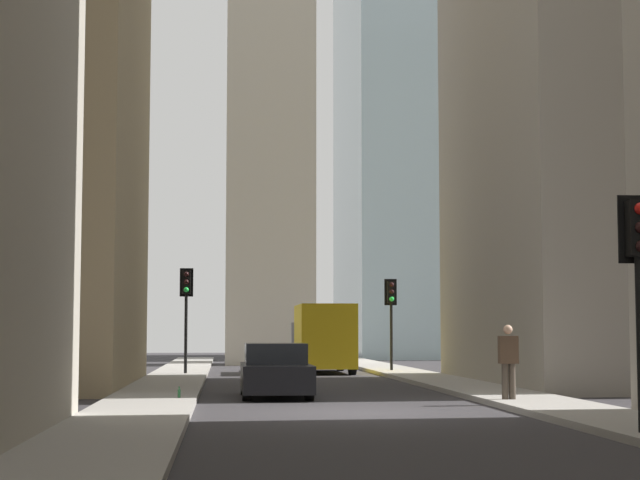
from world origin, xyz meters
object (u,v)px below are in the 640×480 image
at_px(sedan_black, 276,372).
at_px(traffic_light_foreground, 638,257).
at_px(traffic_light_far_junction, 186,296).
at_px(delivery_truck, 323,338).
at_px(discarded_bottle, 179,393).
at_px(traffic_light_midblock, 391,303).
at_px(pedestrian, 508,359).

xyz_separation_m(sedan_black, traffic_light_foreground, (-11.98, -5.20, 2.24)).
distance_m(sedan_black, traffic_light_far_junction, 13.93).
bearing_deg(traffic_light_foreground, delivery_truck, 4.70).
distance_m(traffic_light_far_junction, discarded_bottle, 15.95).
relative_size(traffic_light_far_junction, discarded_bottle, 14.98).
height_order(traffic_light_midblock, pedestrian, traffic_light_midblock).
height_order(delivery_truck, discarded_bottle, delivery_truck).
distance_m(traffic_light_midblock, traffic_light_far_junction, 8.83).
xyz_separation_m(delivery_truck, traffic_light_far_junction, (-3.71, 5.63, 1.65)).
bearing_deg(traffic_light_far_junction, discarded_bottle, -178.51).
relative_size(sedan_black, pedestrian, 2.47).
bearing_deg(pedestrian, delivery_truck, 6.95).
bearing_deg(delivery_truck, traffic_light_far_junction, 123.37).
xyz_separation_m(traffic_light_far_junction, pedestrian, (-16.93, -8.14, -2.02)).
height_order(delivery_truck, sedan_black, delivery_truck).
xyz_separation_m(traffic_light_foreground, discarded_bottle, (9.72, 7.62, -2.66)).
bearing_deg(traffic_light_foreground, discarded_bottle, 38.09).
bearing_deg(traffic_light_midblock, sedan_black, 160.89).
xyz_separation_m(traffic_light_far_junction, discarded_bottle, (-15.68, -0.41, -2.86)).
height_order(traffic_light_far_junction, pedestrian, traffic_light_far_junction).
distance_m(traffic_light_foreground, pedestrian, 8.66).
xyz_separation_m(delivery_truck, traffic_light_foreground, (-29.10, -2.40, 1.44)).
bearing_deg(delivery_truck, traffic_light_foreground, -175.30).
distance_m(delivery_truck, traffic_light_foreground, 29.24).
xyz_separation_m(traffic_light_foreground, traffic_light_midblock, (28.08, -0.39, 0.02)).
distance_m(sedan_black, traffic_light_midblock, 17.20).
relative_size(traffic_light_foreground, traffic_light_far_junction, 0.93).
bearing_deg(sedan_black, discarded_bottle, 133.05).
bearing_deg(delivery_truck, pedestrian, -173.05).
distance_m(sedan_black, traffic_light_foreground, 13.25).
bearing_deg(discarded_bottle, traffic_light_far_junction, 1.49).
bearing_deg(pedestrian, traffic_light_midblock, -0.78).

